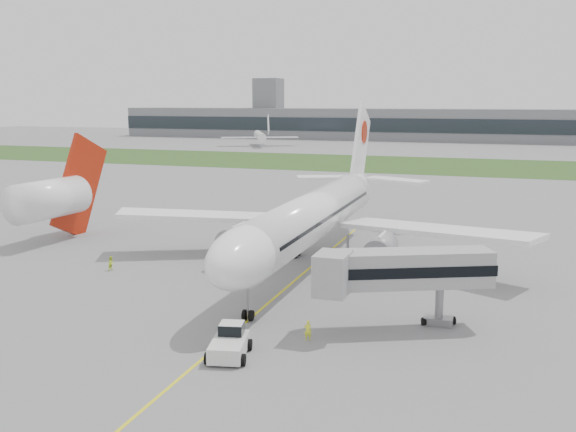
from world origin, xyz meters
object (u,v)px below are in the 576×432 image
(ground_crew_near, at_px, (308,330))
(neighbor_aircraft, at_px, (53,197))
(airliner, at_px, (316,214))
(pushback_tug, at_px, (230,342))
(jet_bridge, at_px, (398,270))

(ground_crew_near, relative_size, neighbor_aircraft, 0.09)
(airliner, bearing_deg, ground_crew_near, -75.09)
(pushback_tug, xyz_separation_m, jet_bridge, (10.41, 9.14, 3.87))
(airliner, xyz_separation_m, pushback_tug, (1.55, -27.12, -4.67))
(ground_crew_near, height_order, neighbor_aircraft, neighbor_aircraft)
(airliner, distance_m, neighbor_aircraft, 35.10)
(airliner, relative_size, pushback_tug, 11.72)
(airliner, bearing_deg, jet_bridge, -56.37)
(airliner, distance_m, pushback_tug, 27.56)
(pushback_tug, bearing_deg, neighbor_aircraft, 130.46)
(airliner, xyz_separation_m, jet_bridge, (11.96, -17.98, -0.81))
(airliner, distance_m, jet_bridge, 21.61)
(pushback_tug, xyz_separation_m, neighbor_aircraft, (-36.65, 27.37, 4.74))
(pushback_tug, bearing_deg, jet_bridge, 28.50)
(jet_bridge, bearing_deg, pushback_tug, -163.15)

